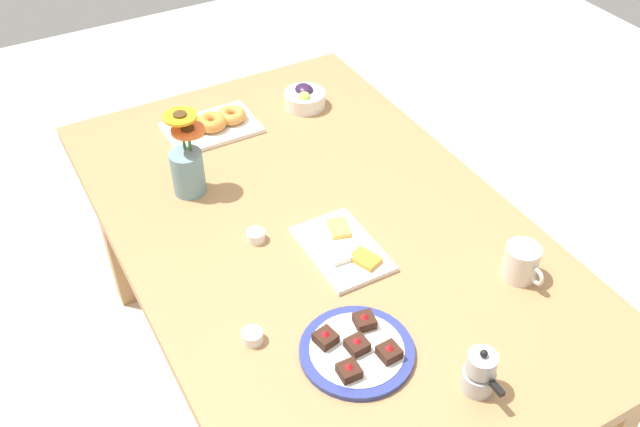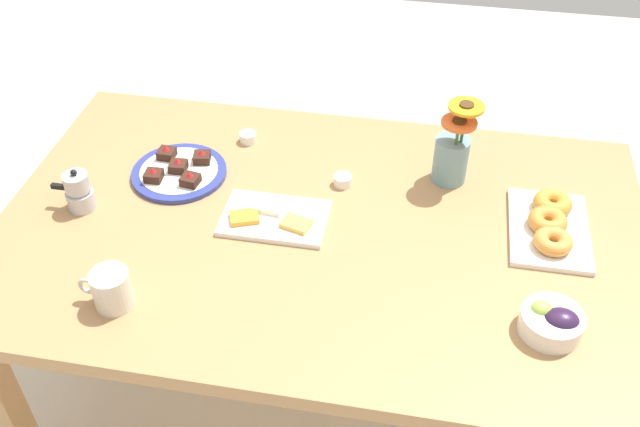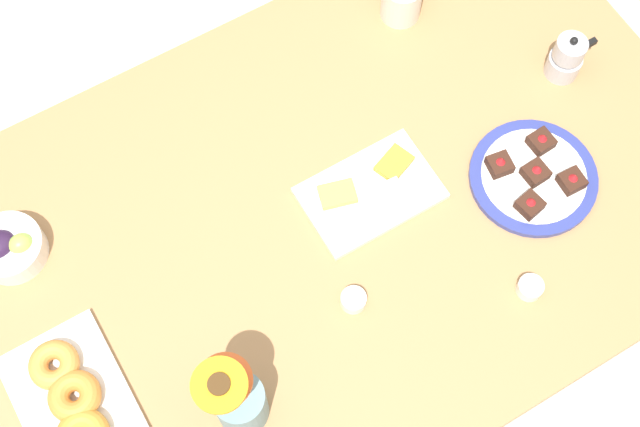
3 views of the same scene
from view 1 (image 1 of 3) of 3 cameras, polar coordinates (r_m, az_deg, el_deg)
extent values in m
plane|color=beige|center=(2.43, 0.00, -14.07)|extent=(6.00, 6.00, 0.00)
cube|color=#A87A4C|center=(1.89, 0.00, -1.38)|extent=(1.60, 1.00, 0.04)
cube|color=#A87A4C|center=(2.56, -16.28, -1.08)|extent=(0.07, 0.07, 0.70)
cube|color=#A87A4C|center=(2.77, 0.38, 4.51)|extent=(0.07, 0.07, 0.70)
cylinder|color=beige|center=(1.78, 15.77, -3.75)|extent=(0.09, 0.09, 0.09)
cylinder|color=brown|center=(1.75, 16.00, -2.83)|extent=(0.07, 0.07, 0.00)
torus|color=beige|center=(1.75, 16.93, -4.83)|extent=(0.05, 0.01, 0.05)
cylinder|color=white|center=(2.33, -1.22, 9.12)|extent=(0.13, 0.13, 0.05)
ellipsoid|color=#2D1938|center=(2.34, -1.28, 9.77)|extent=(0.07, 0.06, 0.04)
ellipsoid|color=#9EC14C|center=(2.30, -1.25, 9.26)|extent=(0.05, 0.04, 0.04)
cube|color=white|center=(1.80, 1.63, -2.92)|extent=(0.26, 0.17, 0.01)
cube|color=#EFB74C|center=(1.84, 1.51, -1.17)|extent=(0.08, 0.07, 0.01)
cube|color=white|center=(1.77, 1.41, -3.19)|extent=(0.07, 0.06, 0.01)
cube|color=orange|center=(1.76, 3.64, -3.64)|extent=(0.08, 0.07, 0.01)
cube|color=white|center=(2.25, -8.68, 6.77)|extent=(0.19, 0.28, 0.01)
torus|color=#CA8830|center=(2.22, -10.49, 6.92)|extent=(0.13, 0.13, 0.04)
torus|color=orange|center=(2.23, -8.66, 7.23)|extent=(0.10, 0.10, 0.04)
torus|color=#D78A3B|center=(2.26, -7.09, 7.81)|extent=(0.12, 0.12, 0.04)
cylinder|color=white|center=(1.60, -5.43, -9.76)|extent=(0.05, 0.05, 0.03)
cylinder|color=#C68923|center=(1.60, -5.45, -9.53)|extent=(0.04, 0.04, 0.01)
cylinder|color=white|center=(1.83, -5.15, -1.79)|extent=(0.05, 0.05, 0.03)
cylinder|color=maroon|center=(1.82, -5.17, -1.56)|extent=(0.04, 0.04, 0.01)
cylinder|color=navy|center=(1.58, 2.96, -10.94)|extent=(0.25, 0.25, 0.01)
cylinder|color=white|center=(1.58, 2.96, -10.90)|extent=(0.21, 0.21, 0.01)
cube|color=#381E14|center=(1.61, 3.59, -8.58)|extent=(0.05, 0.05, 0.02)
cone|color=red|center=(1.60, 3.62, -8.13)|extent=(0.02, 0.02, 0.01)
cube|color=#381E14|center=(1.56, 5.56, -10.99)|extent=(0.05, 0.05, 0.02)
cone|color=red|center=(1.54, 5.60, -10.55)|extent=(0.02, 0.02, 0.01)
cube|color=#381E14|center=(1.58, 0.45, -9.93)|extent=(0.05, 0.05, 0.02)
cone|color=red|center=(1.56, 0.45, -9.49)|extent=(0.02, 0.02, 0.01)
cube|color=#381E14|center=(1.52, 2.34, -12.46)|extent=(0.05, 0.05, 0.02)
cone|color=red|center=(1.51, 2.36, -12.03)|extent=(0.02, 0.02, 0.01)
cube|color=#381E14|center=(1.57, 2.98, -10.47)|extent=(0.05, 0.05, 0.02)
cone|color=red|center=(1.55, 3.01, -10.03)|extent=(0.02, 0.02, 0.01)
cylinder|color=#6B939E|center=(1.98, -10.52, 3.25)|extent=(0.09, 0.09, 0.13)
cylinder|color=#3D702D|center=(1.93, -10.94, 6.28)|extent=(0.01, 0.01, 0.10)
cylinder|color=orange|center=(1.90, -11.14, 7.62)|extent=(0.09, 0.09, 0.01)
cylinder|color=#472D14|center=(1.90, -11.16, 7.77)|extent=(0.04, 0.04, 0.01)
cylinder|color=#3D702D|center=(1.94, -10.41, 5.73)|extent=(0.01, 0.01, 0.06)
cylinder|color=orange|center=(1.92, -10.53, 6.56)|extent=(0.09, 0.09, 0.01)
cylinder|color=#472D14|center=(1.91, -10.55, 6.71)|extent=(0.04, 0.04, 0.01)
cylinder|color=#B7B7BC|center=(1.55, 12.50, -12.86)|extent=(0.07, 0.07, 0.05)
cylinder|color=#B7B7BC|center=(1.52, 12.66, -12.21)|extent=(0.05, 0.05, 0.01)
cylinder|color=#B7B7BC|center=(1.50, 12.81, -11.59)|extent=(0.06, 0.06, 0.04)
sphere|color=black|center=(1.48, 12.98, -10.87)|extent=(0.02, 0.02, 0.02)
cube|color=black|center=(1.50, 13.98, -13.42)|extent=(0.04, 0.01, 0.01)
camera|label=2|loc=(2.45, 30.17, 34.75)|focal=40.00mm
camera|label=3|loc=(1.60, -37.91, 47.57)|focal=50.00mm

